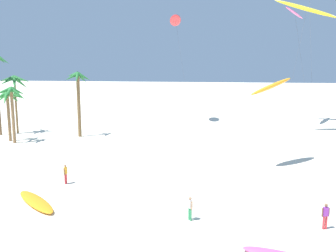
% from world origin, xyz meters
% --- Properties ---
extents(palm_tree_1, '(4.86, 4.38, 7.86)m').
position_xyz_m(palm_tree_1, '(-21.71, 43.99, 6.68)').
color(palm_tree_1, brown).
rests_on(palm_tree_1, ground).
extents(palm_tree_2, '(4.23, 4.01, 6.27)m').
position_xyz_m(palm_tree_2, '(-20.22, 39.12, 5.00)').
color(palm_tree_2, olive).
rests_on(palm_tree_2, ground).
extents(palm_tree_3, '(3.82, 4.28, 6.85)m').
position_xyz_m(palm_tree_3, '(-19.16, 38.09, 5.52)').
color(palm_tree_3, olive).
rests_on(palm_tree_3, ground).
extents(palm_tree_4, '(3.51, 3.22, 8.45)m').
position_xyz_m(palm_tree_4, '(-12.55, 42.78, 6.46)').
color(palm_tree_4, brown).
rests_on(palm_tree_4, ground).
extents(flying_kite_0, '(8.63, 6.64, 17.86)m').
position_xyz_m(flying_kite_0, '(16.42, 47.89, 16.32)').
color(flying_kite_0, yellow).
rests_on(flying_kite_0, ground).
extents(flying_kite_1, '(4.82, 6.16, 8.72)m').
position_xyz_m(flying_kite_1, '(10.08, 31.19, 7.67)').
color(flying_kite_1, orange).
rests_on(flying_kite_1, ground).
extents(flying_kite_2, '(4.84, 7.88, 17.41)m').
position_xyz_m(flying_kite_2, '(16.31, 55.45, 16.56)').
color(flying_kite_2, '#EA5193').
rests_on(flying_kite_2, ground).
extents(flying_kite_5, '(3.86, 7.08, 16.76)m').
position_xyz_m(flying_kite_5, '(-1.19, 55.05, 15.63)').
color(flying_kite_5, red).
rests_on(flying_kite_5, ground).
extents(grounded_kite_2, '(4.83, 4.87, 0.36)m').
position_xyz_m(grounded_kite_2, '(-7.78, 19.07, 0.18)').
color(grounded_kite_2, orange).
rests_on(grounded_kite_2, ground).
extents(person_foreground_walker, '(0.24, 0.51, 1.66)m').
position_xyz_m(person_foreground_walker, '(-7.29, 23.71, 0.91)').
color(person_foreground_walker, red).
rests_on(person_foreground_walker, ground).
extents(person_near_right, '(0.50, 0.26, 1.66)m').
position_xyz_m(person_near_right, '(11.69, 17.03, 0.91)').
color(person_near_right, red).
rests_on(person_near_right, ground).
extents(person_mid_field, '(0.34, 0.43, 1.60)m').
position_xyz_m(person_mid_field, '(3.39, 17.44, 0.88)').
color(person_mid_field, '#338E56').
rests_on(person_mid_field, ground).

